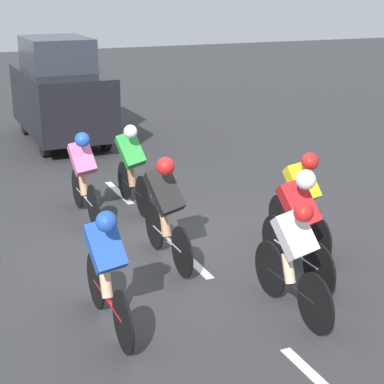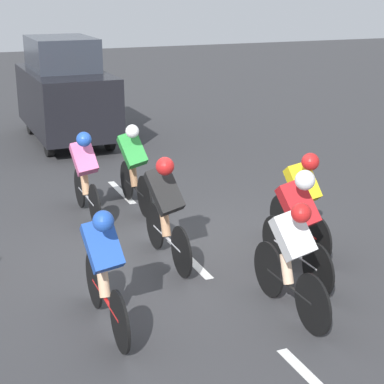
# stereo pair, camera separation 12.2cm
# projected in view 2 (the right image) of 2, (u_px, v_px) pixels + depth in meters

# --- Properties ---
(ground_plane) EXTENTS (60.00, 60.00, 0.00)m
(ground_plane) POSITION_uv_depth(u_px,v_px,m) (180.00, 250.00, 9.06)
(ground_plane) COLOR #38383A
(lane_stripe_mid) EXTENTS (0.12, 1.40, 0.01)m
(lane_stripe_mid) POSITION_uv_depth(u_px,v_px,m) (189.00, 258.00, 8.76)
(lane_stripe_mid) COLOR white
(lane_stripe_mid) RESTS_ON ground
(lane_stripe_far) EXTENTS (0.12, 1.40, 0.01)m
(lane_stripe_far) POSITION_uv_depth(u_px,v_px,m) (122.00, 192.00, 11.57)
(lane_stripe_far) COLOR white
(lane_stripe_far) RESTS_ON ground
(cyclist_white) EXTENTS (0.42, 1.63, 1.44)m
(cyclist_white) POSITION_uv_depth(u_px,v_px,m) (292.00, 255.00, 7.00)
(cyclist_white) COLOR black
(cyclist_white) RESTS_ON ground
(cyclist_black) EXTENTS (0.45, 1.68, 1.55)m
(cyclist_black) POSITION_uv_depth(u_px,v_px,m) (166.00, 206.00, 8.34)
(cyclist_black) COLOR black
(cyclist_black) RESTS_ON ground
(cyclist_blue) EXTENTS (0.39, 1.70, 1.46)m
(cyclist_blue) POSITION_uv_depth(u_px,v_px,m) (104.00, 265.00, 6.70)
(cyclist_blue) COLOR black
(cyclist_blue) RESTS_ON ground
(cyclist_red) EXTENTS (0.44, 1.68, 1.53)m
(cyclist_red) POSITION_uv_depth(u_px,v_px,m) (298.00, 220.00, 7.83)
(cyclist_red) COLOR black
(cyclist_red) RESTS_ON ground
(cyclist_green) EXTENTS (0.44, 1.64, 1.49)m
(cyclist_green) POSITION_uv_depth(u_px,v_px,m) (133.00, 164.00, 10.47)
(cyclist_green) COLOR black
(cyclist_green) RESTS_ON ground
(cyclist_yellow) EXTENTS (0.40, 1.59, 1.48)m
(cyclist_yellow) POSITION_uv_depth(u_px,v_px,m) (302.00, 197.00, 8.76)
(cyclist_yellow) COLOR black
(cyclist_yellow) RESTS_ON ground
(cyclist_pink) EXTENTS (0.39, 1.67, 1.46)m
(cyclist_pink) POSITION_uv_depth(u_px,v_px,m) (85.00, 172.00, 10.06)
(cyclist_pink) COLOR black
(cyclist_pink) RESTS_ON ground
(support_car) EXTENTS (1.70, 3.88, 2.43)m
(support_car) POSITION_uv_depth(u_px,v_px,m) (65.00, 92.00, 15.00)
(support_car) COLOR black
(support_car) RESTS_ON ground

